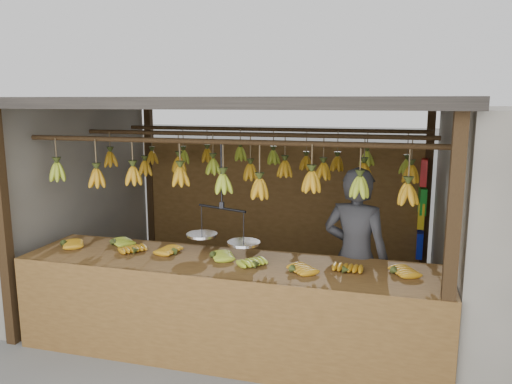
% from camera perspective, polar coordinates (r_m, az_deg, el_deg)
% --- Properties ---
extents(ground, '(80.00, 80.00, 0.00)m').
position_cam_1_polar(ground, '(6.01, -0.78, -12.79)').
color(ground, '#5B5B57').
extents(stall, '(4.30, 3.30, 2.40)m').
position_cam_1_polar(stall, '(5.85, 0.07, 6.52)').
color(stall, black).
rests_on(stall, ground).
extents(counter, '(3.95, 0.90, 0.96)m').
position_cam_1_polar(counter, '(4.62, -3.86, -10.53)').
color(counter, brown).
rests_on(counter, ground).
extents(hanging_bananas, '(3.62, 2.25, 0.38)m').
position_cam_1_polar(hanging_bananas, '(5.58, -0.77, 2.71)').
color(hanging_bananas, '#92A523').
rests_on(hanging_bananas, ground).
extents(balance_scale, '(0.77, 0.46, 0.93)m').
position_cam_1_polar(balance_scale, '(4.73, -3.89, -4.84)').
color(balance_scale, black).
rests_on(balance_scale, ground).
extents(vendor, '(0.72, 0.56, 1.76)m').
position_cam_1_polar(vendor, '(4.94, 11.28, -7.33)').
color(vendor, '#262628').
rests_on(vendor, ground).
extents(bag_bundles, '(0.08, 0.26, 1.29)m').
position_cam_1_polar(bag_bundles, '(6.80, 18.43, -1.78)').
color(bag_bundles, red).
rests_on(bag_bundles, ground).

